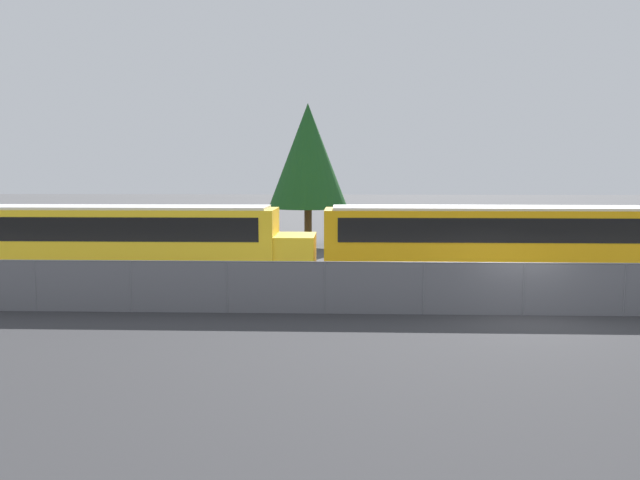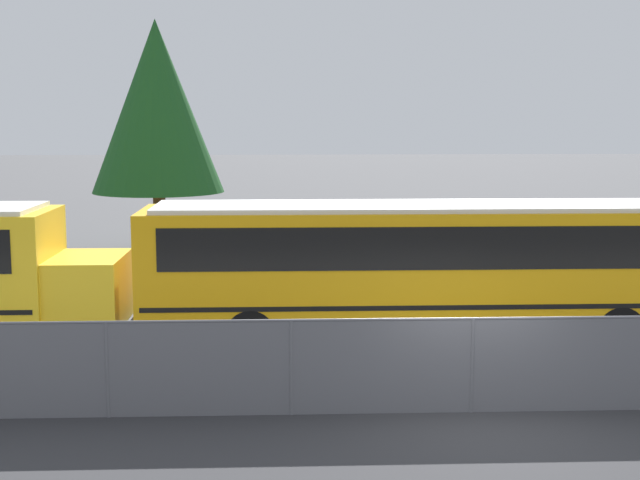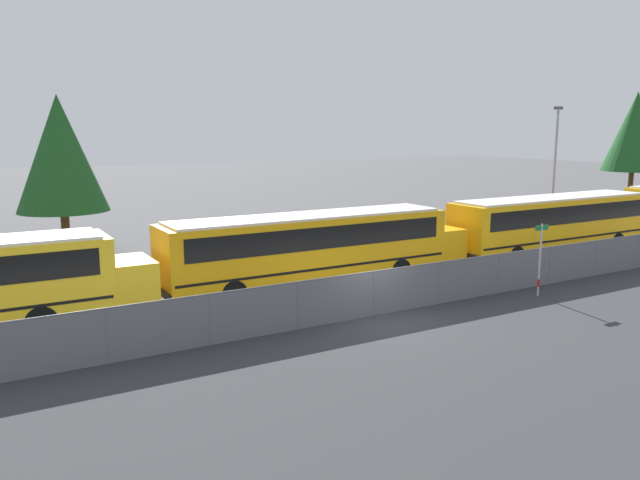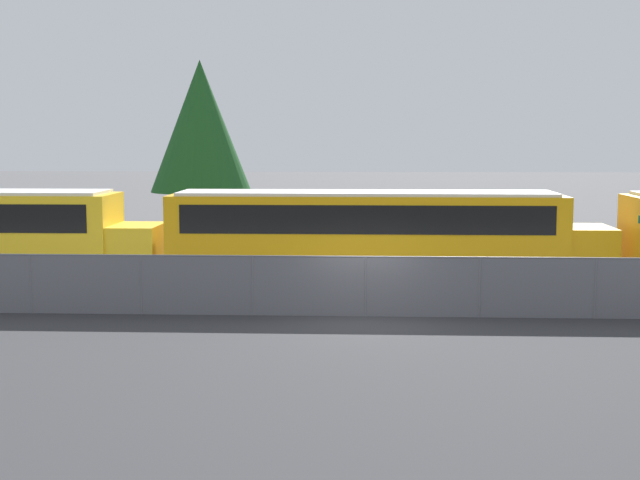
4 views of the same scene
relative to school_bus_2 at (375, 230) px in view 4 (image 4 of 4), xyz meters
The scene contains 5 objects.
ground_plane 5.04m from the school_bus_2, 93.97° to the right, with size 200.00×200.00×0.00m, color #4C4C4F.
road_strip 10.84m from the school_bus_2, 91.74° to the right, with size 118.97×12.00×0.01m.
fence 4.80m from the school_bus_2, 93.97° to the right, with size 85.04×0.07×1.64m.
school_bus_2 is the anchor object (origin of this frame).
tree_2 15.48m from the school_bus_2, 121.55° to the left, with size 4.66×4.66×8.32m.
Camera 4 is at (-0.10, -23.53, 4.79)m, focal length 50.00 mm.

